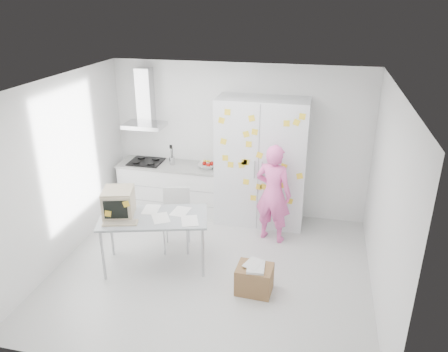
% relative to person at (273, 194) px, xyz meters
% --- Properties ---
extents(floor, '(4.50, 4.00, 0.02)m').
position_rel_person_xyz_m(floor, '(-0.74, -1.10, -0.83)').
color(floor, silver).
rests_on(floor, ground).
extents(walls, '(4.52, 4.01, 2.70)m').
position_rel_person_xyz_m(walls, '(-0.74, -0.38, 0.53)').
color(walls, white).
rests_on(walls, ground).
extents(ceiling, '(4.50, 4.00, 0.02)m').
position_rel_person_xyz_m(ceiling, '(-0.74, -1.10, 1.88)').
color(ceiling, white).
rests_on(ceiling, walls).
extents(counter_run, '(1.84, 0.63, 1.28)m').
position_rel_person_xyz_m(counter_run, '(-1.93, 0.60, -0.34)').
color(counter_run, white).
rests_on(counter_run, ground).
extents(range_hood, '(0.70, 0.48, 1.01)m').
position_rel_person_xyz_m(range_hood, '(-2.39, 0.74, 1.14)').
color(range_hood, silver).
rests_on(range_hood, walls).
extents(tall_cabinet, '(1.50, 0.68, 2.20)m').
position_rel_person_xyz_m(tall_cabinet, '(-0.29, 0.57, 0.28)').
color(tall_cabinet, silver).
rests_on(tall_cabinet, ground).
extents(person, '(0.68, 0.54, 1.63)m').
position_rel_person_xyz_m(person, '(0.00, 0.00, 0.00)').
color(person, pink).
rests_on(person, ground).
extents(desk, '(1.66, 1.14, 1.21)m').
position_rel_person_xyz_m(desk, '(-1.87, -1.19, 0.10)').
color(desk, '#979CA1').
rests_on(desk, ground).
extents(chair, '(0.53, 0.53, 0.97)m').
position_rel_person_xyz_m(chair, '(-1.43, -0.56, -0.27)').
color(chair, silver).
rests_on(chair, ground).
extents(cardboard_box, '(0.49, 0.41, 0.42)m').
position_rel_person_xyz_m(cardboard_box, '(-0.05, -1.43, -0.62)').
color(cardboard_box, olive).
rests_on(cardboard_box, ground).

